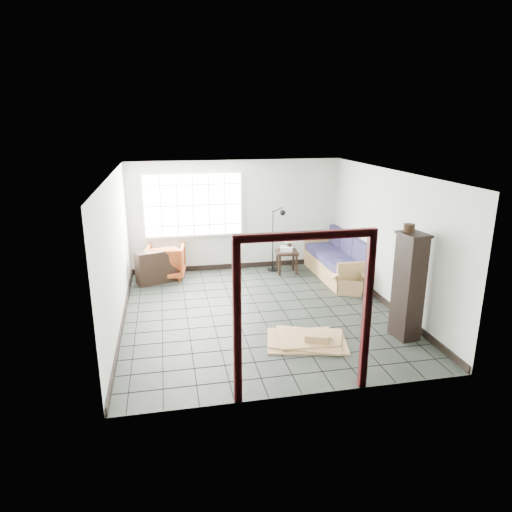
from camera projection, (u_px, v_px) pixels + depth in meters
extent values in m
plane|color=black|center=(260.00, 312.00, 8.58)|extent=(5.50, 5.50, 0.00)
cube|color=#BAC1B9|center=(236.00, 216.00, 10.79)|extent=(5.00, 0.02, 2.60)
cube|color=#BAC1B9|center=(306.00, 303.00, 5.63)|extent=(5.00, 0.02, 2.60)
cube|color=#BAC1B9|center=(116.00, 253.00, 7.74)|extent=(0.02, 5.50, 2.60)
cube|color=#BAC1B9|center=(388.00, 239.00, 8.68)|extent=(0.02, 5.50, 2.60)
cube|color=white|center=(260.00, 173.00, 7.84)|extent=(5.00, 5.50, 0.02)
cube|color=black|center=(237.00, 266.00, 11.13)|extent=(4.95, 0.03, 0.12)
cube|color=black|center=(123.00, 320.00, 8.09)|extent=(0.03, 5.45, 0.12)
cube|color=black|center=(382.00, 299.00, 9.03)|extent=(0.03, 5.45, 0.12)
cube|color=silver|center=(193.00, 205.00, 10.48)|extent=(2.32, 0.06, 1.52)
cube|color=white|center=(193.00, 205.00, 10.44)|extent=(2.20, 0.02, 1.40)
cube|color=#3D0D0F|center=(237.00, 326.00, 5.58)|extent=(0.10, 0.08, 2.10)
cube|color=#3D0D0F|center=(367.00, 315.00, 5.91)|extent=(0.10, 0.08, 2.10)
cube|color=#3D0D0F|center=(306.00, 235.00, 5.43)|extent=(1.80, 0.08, 0.10)
cube|color=tan|center=(336.00, 268.00, 10.52)|extent=(0.88, 2.12, 0.38)
cube|color=tan|center=(356.00, 277.00, 9.46)|extent=(0.84, 0.08, 0.67)
cube|color=tan|center=(320.00, 250.00, 11.49)|extent=(0.84, 0.08, 0.67)
cube|color=tan|center=(352.00, 251.00, 10.48)|extent=(0.12, 2.10, 0.74)
cube|color=#1D1638|center=(348.00, 266.00, 9.78)|extent=(0.77, 0.69, 0.17)
cube|color=#1D1638|center=(362.00, 254.00, 9.77)|extent=(0.16, 0.68, 0.55)
cube|color=#1D1638|center=(336.00, 257.00, 10.43)|extent=(0.77, 0.69, 0.17)
cube|color=#1D1638|center=(349.00, 246.00, 10.42)|extent=(0.16, 0.68, 0.55)
cube|color=#1D1638|center=(325.00, 249.00, 11.08)|extent=(0.77, 0.69, 0.17)
cube|color=#1D1638|center=(337.00, 238.00, 11.07)|extent=(0.16, 0.68, 0.55)
imported|color=#943C15|center=(166.00, 259.00, 10.40)|extent=(0.91, 0.86, 0.84)
cube|color=black|center=(287.00, 252.00, 10.66)|extent=(0.53, 0.53, 0.06)
cube|color=black|center=(280.00, 266.00, 10.53)|extent=(0.05, 0.05, 0.49)
cube|color=black|center=(296.00, 265.00, 10.57)|extent=(0.05, 0.05, 0.49)
cube|color=black|center=(277.00, 261.00, 10.90)|extent=(0.05, 0.05, 0.49)
cube|color=black|center=(293.00, 260.00, 10.94)|extent=(0.05, 0.05, 0.49)
cylinder|color=black|center=(289.00, 247.00, 10.69)|extent=(0.11, 0.11, 0.15)
cylinder|color=black|center=(289.00, 242.00, 10.65)|extent=(0.03, 0.03, 0.11)
cone|color=beige|center=(290.00, 237.00, 10.61)|extent=(0.30, 0.30, 0.22)
cube|color=silver|center=(286.00, 249.00, 10.65)|extent=(0.33, 0.28, 0.10)
cylinder|color=black|center=(280.00, 249.00, 10.66)|extent=(0.03, 0.06, 0.06)
cylinder|color=black|center=(272.00, 270.00, 10.99)|extent=(0.29, 0.29, 0.03)
cylinder|color=black|center=(273.00, 241.00, 10.78)|extent=(0.03, 0.03, 1.44)
cylinder|color=black|center=(278.00, 210.00, 10.52)|extent=(0.24, 0.08, 0.13)
sphere|color=black|center=(283.00, 213.00, 10.49)|extent=(0.15, 0.15, 0.13)
cube|color=black|center=(158.00, 266.00, 10.10)|extent=(1.01, 0.66, 0.73)
cube|color=black|center=(158.00, 266.00, 10.09)|extent=(0.93, 0.59, 0.03)
cube|color=black|center=(408.00, 287.00, 7.36)|extent=(0.38, 0.48, 1.76)
cube|color=black|center=(414.00, 234.00, 7.11)|extent=(0.43, 0.53, 0.04)
cylinder|color=black|center=(409.00, 228.00, 7.14)|extent=(0.18, 0.18, 0.13)
cube|color=#997849|center=(349.00, 292.00, 9.54)|extent=(0.60, 0.55, 0.02)
cube|color=black|center=(338.00, 285.00, 9.54)|extent=(0.17, 0.37, 0.33)
cube|color=#997849|center=(362.00, 286.00, 9.45)|extent=(0.17, 0.37, 0.33)
cube|color=#997849|center=(350.00, 289.00, 9.31)|extent=(0.46, 0.20, 0.33)
cube|color=#997849|center=(350.00, 282.00, 9.68)|extent=(0.46, 0.20, 0.33)
cube|color=#997849|center=(335.00, 274.00, 9.49)|extent=(0.32, 0.43, 0.14)
cube|color=#997849|center=(366.00, 276.00, 9.38)|extent=(0.32, 0.43, 0.14)
cube|color=#997849|center=(306.00, 341.00, 7.43)|extent=(1.44, 1.16, 0.03)
cube|color=#997849|center=(307.00, 339.00, 7.43)|extent=(1.35, 1.21, 0.03)
cube|color=#997849|center=(307.00, 338.00, 7.42)|extent=(1.00, 0.75, 0.03)
cube|color=#997849|center=(317.00, 336.00, 7.34)|extent=(0.46, 0.41, 0.11)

